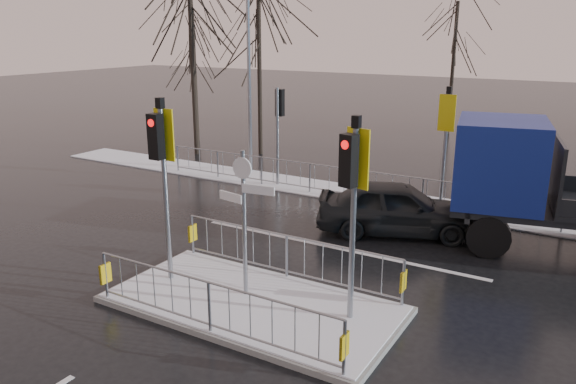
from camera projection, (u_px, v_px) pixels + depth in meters
The scene contains 12 objects.
ground at pixel (253, 307), 11.52m from camera, with size 120.00×120.00×0.00m, color black.
snow_verge at pixel (398, 201), 18.63m from camera, with size 30.00×2.00×0.04m, color silver.
lane_markings at pixel (243, 314), 11.25m from camera, with size 8.00×11.38×0.01m.
traffic_island at pixel (252, 289), 11.43m from camera, with size 6.00×3.04×4.15m.
far_kerb_fixtures at pixel (403, 176), 17.79m from camera, with size 18.00×0.65×3.83m.
car_far_lane at pixel (397, 208), 15.50m from camera, with size 1.76×4.38×1.49m, color black.
flatbed_truck at pixel (540, 182), 14.27m from camera, with size 7.48×3.95×3.30m.
tree_near_a at pixel (191, 14), 24.05m from camera, with size 4.75×4.75×8.97m.
tree_near_b at pixel (259, 38), 24.33m from camera, with size 4.00×4.00×7.55m.
tree_near_c at pixel (194, 50), 27.54m from camera, with size 3.50×3.50×6.61m.
tree_far_a at pixel (455, 43), 29.35m from camera, with size 3.75×3.75×7.08m.
street_lamp_left at pixel (250, 57), 21.27m from camera, with size 1.25×0.18×8.20m.
Camera 1 is at (5.92, -8.59, 5.49)m, focal length 35.00 mm.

